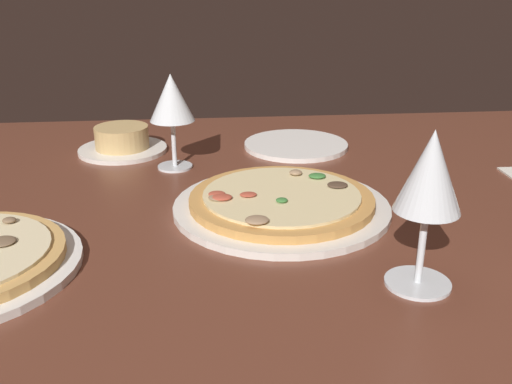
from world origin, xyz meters
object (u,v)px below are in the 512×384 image
object	(u,v)px
wine_glass_near	(172,101)
side_plate	(296,145)
pizza_main	(282,203)
ramekin_on_saucer	(122,141)
wine_glass_far	(430,178)

from	to	relation	value
wine_glass_near	side_plate	xyz separation A→B (cm)	(22.88, 9.92, -11.29)
pizza_main	wine_glass_near	size ratio (longest dim) A/B	1.90
pizza_main	side_plate	size ratio (longest dim) A/B	1.55
pizza_main	wine_glass_near	distance (cm)	28.10
ramekin_on_saucer	wine_glass_far	bearing A→B (deg)	-54.07
pizza_main	side_plate	bearing A→B (deg)	77.02
pizza_main	wine_glass_near	xyz separation A→B (cm)	(-15.82, 20.68, 10.56)
wine_glass_far	wine_glass_near	bearing A→B (deg)	123.44
pizza_main	ramekin_on_saucer	distance (cm)	40.38
pizza_main	wine_glass_far	xyz separation A→B (cm)	(12.10, -21.61, 11.35)
ramekin_on_saucer	wine_glass_near	bearing A→B (deg)	-45.29
ramekin_on_saucer	wine_glass_far	distance (cm)	65.71
ramekin_on_saucer	wine_glass_far	world-z (taller)	wine_glass_far
wine_glass_near	wine_glass_far	bearing A→B (deg)	-56.56
side_plate	wine_glass_far	bearing A→B (deg)	-84.48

